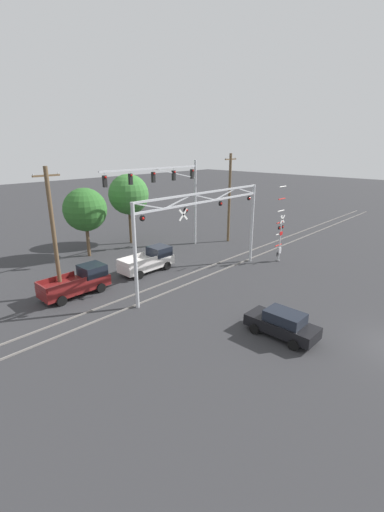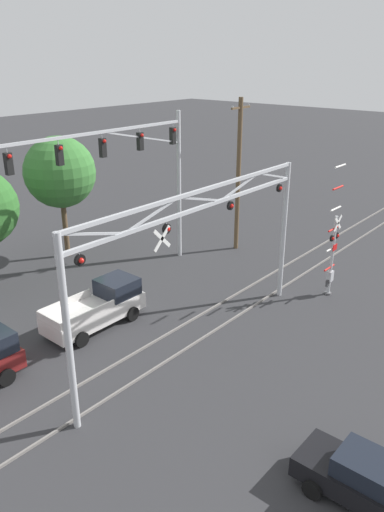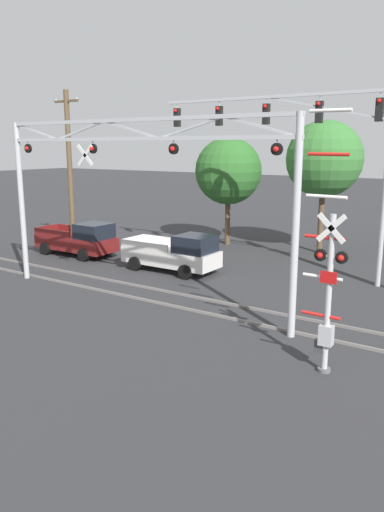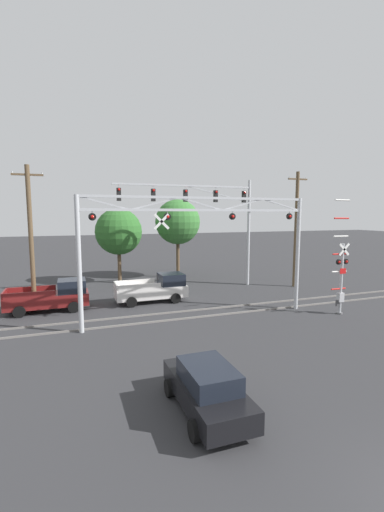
{
  "view_description": "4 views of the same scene",
  "coord_description": "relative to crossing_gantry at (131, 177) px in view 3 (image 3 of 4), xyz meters",
  "views": [
    {
      "loc": [
        -19.11,
        -2.67,
        10.32
      ],
      "look_at": [
        -0.37,
        15.03,
        1.93
      ],
      "focal_mm": 24.0,
      "sensor_mm": 36.0,
      "label": 1
    },
    {
      "loc": [
        -14.43,
        2.31,
        11.81
      ],
      "look_at": [
        1.72,
        16.06,
        3.22
      ],
      "focal_mm": 35.0,
      "sensor_mm": 36.0,
      "label": 2
    },
    {
      "loc": [
        12.43,
        -0.25,
        6.01
      ],
      "look_at": [
        2.28,
        14.82,
        2.01
      ],
      "focal_mm": 35.0,
      "sensor_mm": 36.0,
      "label": 3
    },
    {
      "loc": [
        -7.03,
        -3.79,
        6.06
      ],
      "look_at": [
        -0.77,
        13.49,
        3.81
      ],
      "focal_mm": 24.0,
      "sensor_mm": 36.0,
      "label": 4
    }
  ],
  "objects": [
    {
      "name": "rail_track_near",
      "position": [
        0.01,
        0.28,
        -4.85
      ],
      "size": [
        80.0,
        0.08,
        0.1
      ],
      "primitive_type": "cube",
      "color": "gray",
      "rests_on": "ground_plane"
    },
    {
      "name": "rail_track_far",
      "position": [
        0.01,
        1.72,
        -4.85
      ],
      "size": [
        80.0,
        0.08,
        0.1
      ],
      "primitive_type": "cube",
      "color": "gray",
      "rests_on": "ground_plane"
    },
    {
      "name": "crossing_gantry",
      "position": [
        0.0,
        0.0,
        0.0
      ],
      "size": [
        13.41,
        0.28,
        7.03
      ],
      "color": "#B7BABF",
      "rests_on": "ground_plane"
    },
    {
      "name": "crossing_signal_mast",
      "position": [
        8.34,
        -1.92,
        -2.56
      ],
      "size": [
        1.2,
        0.35,
        6.93
      ],
      "color": "#B7BABF",
      "rests_on": "ground_plane"
    },
    {
      "name": "traffic_signal_span",
      "position": [
        4.3,
        7.75,
        1.42
      ],
      "size": [
        11.44,
        0.39,
        8.87
      ],
      "color": "#B7BABF",
      "rests_on": "ground_plane"
    },
    {
      "name": "pickup_truck_lead",
      "position": [
        -1.49,
        4.85,
        -4.0
      ],
      "size": [
        4.88,
        2.08,
        1.92
      ],
      "color": "silver",
      "rests_on": "ground_plane"
    },
    {
      "name": "pickup_truck_following",
      "position": [
        -8.1,
        4.84,
        -4.0
      ],
      "size": [
        4.9,
        2.08,
        1.92
      ],
      "color": "maroon",
      "rests_on": "ground_plane"
    },
    {
      "name": "utility_pole_left",
      "position": [
        -9.21,
        5.4,
        -0.23
      ],
      "size": [
        1.8,
        0.28,
        9.05
      ],
      "color": "brown",
      "rests_on": "ground_plane"
    },
    {
      "name": "background_tree_beyond_span",
      "position": [
        2.79,
        13.12,
        0.41
      ],
      "size": [
        4.25,
        4.25,
        7.46
      ],
      "color": "brown",
      "rests_on": "ground_plane"
    },
    {
      "name": "background_tree_far_left_verge",
      "position": [
        -2.88,
        12.31,
        -0.37
      ],
      "size": [
        4.05,
        4.05,
        6.58
      ],
      "color": "brown",
      "rests_on": "ground_plane"
    }
  ]
}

